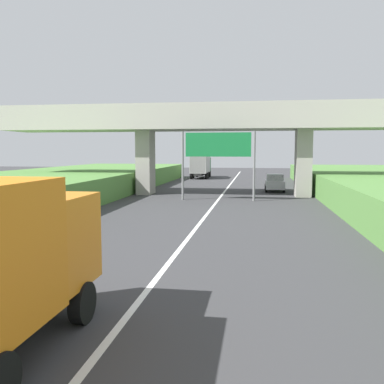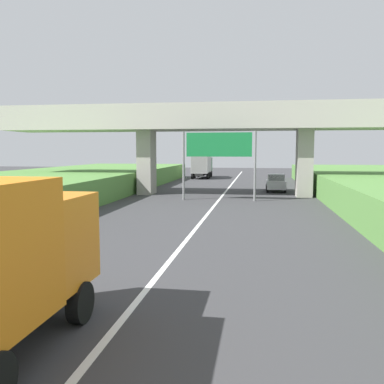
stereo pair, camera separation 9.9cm
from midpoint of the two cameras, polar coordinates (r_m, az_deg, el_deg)
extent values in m
cube|color=white|center=(29.68, 2.79, -2.00)|extent=(0.20, 102.56, 0.01)
cube|color=#ADA89E|center=(37.28, 4.11, 9.33)|extent=(40.00, 4.80, 1.10)
cube|color=#ADA89E|center=(35.16, 3.82, 11.35)|extent=(40.00, 0.36, 1.10)
cube|color=#ADA89E|center=(39.57, 4.39, 10.71)|extent=(40.00, 0.36, 1.10)
cube|color=#9F9A91|center=(38.44, -6.45, 4.05)|extent=(1.30, 2.20, 5.80)
cube|color=#9F9A91|center=(37.30, 14.91, 3.85)|extent=(1.30, 2.20, 5.80)
cylinder|color=slate|center=(33.56, -1.37, 3.60)|extent=(0.18, 0.18, 5.50)
cylinder|color=slate|center=(33.04, 8.43, 3.51)|extent=(0.18, 0.18, 5.50)
cube|color=#167238|center=(33.16, 3.51, 6.50)|extent=(5.20, 0.12, 1.90)
cube|color=white|center=(33.15, 3.51, 6.50)|extent=(4.89, 0.01, 1.67)
cube|color=black|center=(60.98, 1.20, 2.55)|extent=(1.10, 7.30, 0.36)
cube|color=#236B38|center=(63.50, 1.51, 3.79)|extent=(2.10, 2.10, 2.10)
cube|color=#2D3842|center=(64.51, 1.63, 4.08)|extent=(1.89, 0.06, 0.90)
cube|color=#B7B7B2|center=(59.88, 1.07, 3.92)|extent=(2.30, 5.20, 2.60)
cube|color=gray|center=(57.32, 0.72, 3.84)|extent=(2.21, 0.04, 2.50)
cylinder|color=black|center=(63.70, 0.64, 2.52)|extent=(0.30, 0.96, 0.96)
cylinder|color=black|center=(63.45, 2.38, 2.51)|extent=(0.30, 0.96, 0.96)
cylinder|color=black|center=(58.69, -0.16, 2.26)|extent=(0.30, 0.96, 0.96)
cylinder|color=black|center=(58.40, 1.92, 2.24)|extent=(0.30, 0.96, 0.96)
cylinder|color=black|center=(60.36, 0.09, 2.35)|extent=(0.30, 0.96, 0.96)
cylinder|color=black|center=(60.08, 2.11, 2.33)|extent=(0.30, 0.96, 0.96)
cube|color=orange|center=(10.25, -20.26, -6.31)|extent=(2.10, 2.10, 2.10)
cube|color=#2D3842|center=(11.08, -17.76, -3.77)|extent=(1.89, 0.06, 0.90)
cylinder|color=black|center=(11.10, -24.51, -13.09)|extent=(0.30, 0.96, 0.96)
cylinder|color=black|center=(10.21, -15.06, -14.43)|extent=(0.30, 0.96, 0.96)
cube|color=#B2B5B7|center=(41.57, 11.19, 1.06)|extent=(1.76, 4.10, 0.76)
cube|color=#B2B5B7|center=(41.37, 11.22, 2.01)|extent=(1.56, 1.90, 0.64)
cube|color=#2D3842|center=(40.45, 11.27, 1.93)|extent=(1.44, 0.06, 0.54)
cylinder|color=black|center=(42.84, 10.01, 0.70)|extent=(0.22, 0.64, 0.64)
cylinder|color=black|center=(42.91, 12.20, 0.67)|extent=(0.22, 0.64, 0.64)
cylinder|color=black|center=(40.31, 10.09, 0.39)|extent=(0.22, 0.64, 0.64)
cylinder|color=black|center=(40.38, 12.42, 0.36)|extent=(0.22, 0.64, 0.64)
cylinder|color=orange|center=(17.39, -25.02, -6.50)|extent=(0.56, 0.56, 0.90)
cylinder|color=orange|center=(20.41, -19.47, -4.55)|extent=(0.56, 0.56, 0.90)
cylinder|color=white|center=(20.40, -19.47, -4.35)|extent=(0.57, 0.57, 0.12)
camera|label=1|loc=(0.05, -90.14, -0.01)|focal=38.92mm
camera|label=2|loc=(0.05, 89.86, 0.01)|focal=38.92mm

